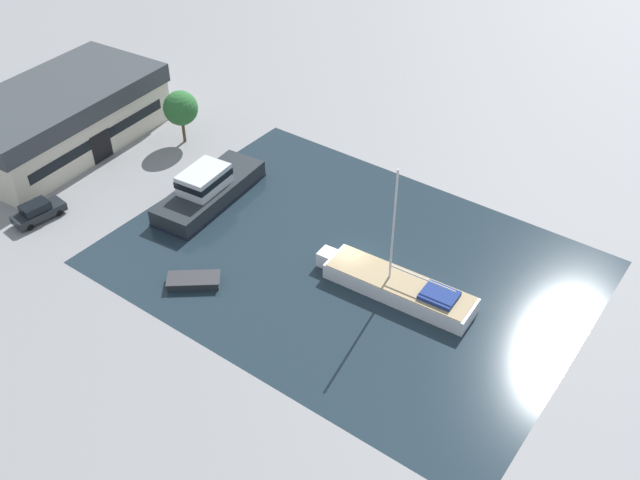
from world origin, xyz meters
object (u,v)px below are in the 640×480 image
object	(u,v)px
warehouse_building	(59,118)
parked_car	(38,211)
sailboat_moored	(397,286)
motor_cruiser	(208,189)
small_dinghy	(194,281)
quay_tree_near_building	(181,108)

from	to	relation	value
warehouse_building	parked_car	distance (m)	12.76
warehouse_building	sailboat_moored	distance (m)	38.29
warehouse_building	motor_cruiser	size ratio (longest dim) A/B	1.78
parked_car	small_dinghy	world-z (taller)	parked_car
quay_tree_near_building	sailboat_moored	xyz separation A→B (m)	(-6.74, -29.06, -2.98)
quay_tree_near_building	sailboat_moored	world-z (taller)	sailboat_moored
warehouse_building	sailboat_moored	world-z (taller)	sailboat_moored
warehouse_building	parked_car	world-z (taller)	warehouse_building
warehouse_building	sailboat_moored	size ratio (longest dim) A/B	1.63
warehouse_building	sailboat_moored	bearing A→B (deg)	-93.22
motor_cruiser	small_dinghy	distance (m)	11.22
warehouse_building	motor_cruiser	bearing A→B (deg)	-90.08
warehouse_building	sailboat_moored	xyz separation A→B (m)	(0.79, -38.22, -2.30)
motor_cruiser	small_dinghy	size ratio (longest dim) A/B	2.79
parked_car	motor_cruiser	xyz separation A→B (m)	(10.73, -9.87, 0.38)
motor_cruiser	parked_car	bearing A→B (deg)	41.83
sailboat_moored	motor_cruiser	distance (m)	19.96
sailboat_moored	motor_cruiser	size ratio (longest dim) A/B	1.09
parked_car	sailboat_moored	distance (m)	31.49
warehouse_building	parked_car	bearing A→B (deg)	-142.45
sailboat_moored	quay_tree_near_building	bearing A→B (deg)	73.90
parked_car	sailboat_moored	size ratio (longest dim) A/B	0.35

